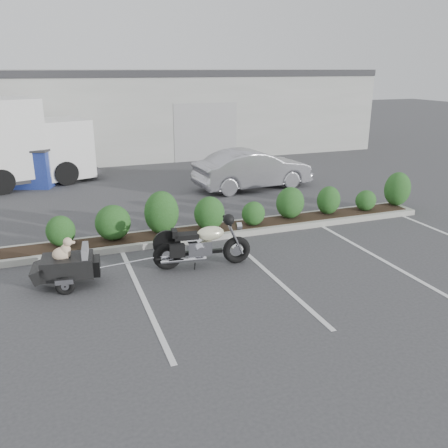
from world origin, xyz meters
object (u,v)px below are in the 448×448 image
object	(u,v)px
motorcycle	(202,245)
pet_trailer	(67,265)
dumpster	(26,167)
sedan	(253,169)

from	to	relation	value
motorcycle	pet_trailer	distance (m)	2.78
pet_trailer	dumpster	bearing A→B (deg)	102.98
motorcycle	pet_trailer	bearing A→B (deg)	-173.15
dumpster	pet_trailer	bearing A→B (deg)	-63.81
sedan	dumpster	xyz separation A→B (m)	(-7.54, 3.27, 0.01)
dumpster	motorcycle	bearing A→B (deg)	-47.76
pet_trailer	dumpster	world-z (taller)	dumpster
pet_trailer	dumpster	xyz separation A→B (m)	(-0.91, 9.26, 0.27)
pet_trailer	sedan	xyz separation A→B (m)	(6.63, 6.00, 0.26)
dumpster	sedan	bearing A→B (deg)	-2.86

